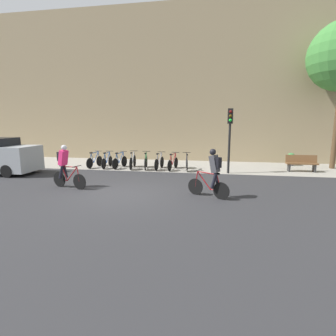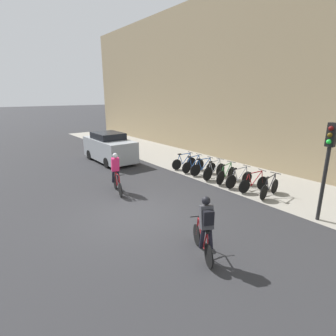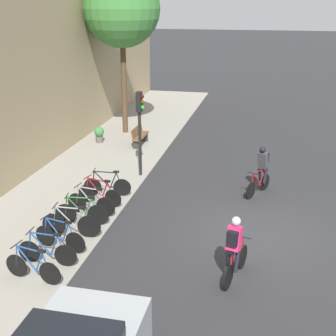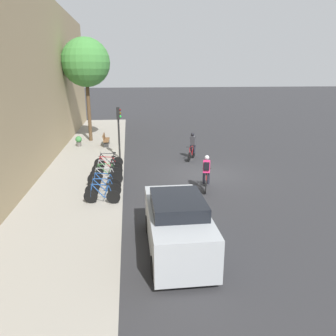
{
  "view_description": "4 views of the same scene",
  "coord_description": "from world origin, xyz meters",
  "px_view_note": "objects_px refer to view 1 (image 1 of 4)",
  "views": [
    {
      "loc": [
        3.27,
        -9.02,
        2.65
      ],
      "look_at": [
        1.54,
        1.12,
        0.84
      ],
      "focal_mm": 28.0,
      "sensor_mm": 36.0,
      "label": 1
    },
    {
      "loc": [
        7.49,
        -4.33,
        4.17
      ],
      "look_at": [
        -0.14,
        1.54,
        1.46
      ],
      "focal_mm": 28.0,
      "sensor_mm": 36.0,
      "label": 2
    },
    {
      "loc": [
        -12.63,
        -0.02,
        6.57
      ],
      "look_at": [
        1.46,
        3.08,
        1.36
      ],
      "focal_mm": 50.0,
      "sensor_mm": 36.0,
      "label": 3
    },
    {
      "loc": [
        -17.03,
        4.1,
        5.53
      ],
      "look_at": [
        -1.08,
        2.2,
        0.75
      ],
      "focal_mm": 35.0,
      "sensor_mm": 36.0,
      "label": 4
    }
  ],
  "objects_px": {
    "parked_bike_1": "(107,161)",
    "bench": "(302,163)",
    "parked_bike_2": "(120,161)",
    "cyclist_grey": "(213,172)",
    "parked_bike_7": "(187,163)",
    "parked_bike_5": "(159,162)",
    "cyclist_pink": "(65,165)",
    "traffic_light_pole": "(230,129)",
    "parked_bike_4": "(146,162)",
    "parked_bike_6": "(173,163)",
    "potted_plant": "(291,159)",
    "parked_bike_0": "(95,161)",
    "parked_bike_3": "(133,161)"
  },
  "relations": [
    {
      "from": "cyclist_pink",
      "to": "parked_bike_0",
      "type": "xyz_separation_m",
      "value": [
        -1.01,
        4.82,
        -0.57
      ]
    },
    {
      "from": "cyclist_pink",
      "to": "parked_bike_2",
      "type": "bearing_deg",
      "value": 83.49
    },
    {
      "from": "cyclist_grey",
      "to": "traffic_light_pole",
      "type": "distance_m",
      "value": 4.95
    },
    {
      "from": "parked_bike_4",
      "to": "parked_bike_7",
      "type": "relative_size",
      "value": 0.99
    },
    {
      "from": "cyclist_grey",
      "to": "parked_bike_2",
      "type": "height_order",
      "value": "cyclist_grey"
    },
    {
      "from": "parked_bike_1",
      "to": "bench",
      "type": "distance_m",
      "value": 10.86
    },
    {
      "from": "parked_bike_4",
      "to": "parked_bike_5",
      "type": "relative_size",
      "value": 1.0
    },
    {
      "from": "cyclist_pink",
      "to": "parked_bike_5",
      "type": "relative_size",
      "value": 1.04
    },
    {
      "from": "cyclist_pink",
      "to": "parked_bike_4",
      "type": "xyz_separation_m",
      "value": [
        2.12,
        4.83,
        -0.54
      ]
    },
    {
      "from": "cyclist_pink",
      "to": "parked_bike_6",
      "type": "height_order",
      "value": "cyclist_pink"
    },
    {
      "from": "parked_bike_4",
      "to": "bench",
      "type": "distance_m",
      "value": 8.51
    },
    {
      "from": "cyclist_pink",
      "to": "parked_bike_4",
      "type": "height_order",
      "value": "cyclist_pink"
    },
    {
      "from": "bench",
      "to": "parked_bike_6",
      "type": "bearing_deg",
      "value": -175.45
    },
    {
      "from": "cyclist_grey",
      "to": "parked_bike_5",
      "type": "relative_size",
      "value": 1.04
    },
    {
      "from": "parked_bike_2",
      "to": "parked_bike_4",
      "type": "distance_m",
      "value": 1.57
    },
    {
      "from": "parked_bike_4",
      "to": "parked_bike_6",
      "type": "distance_m",
      "value": 1.56
    },
    {
      "from": "parked_bike_1",
      "to": "traffic_light_pole",
      "type": "bearing_deg",
      "value": -4.98
    },
    {
      "from": "cyclist_pink",
      "to": "parked_bike_2",
      "type": "relative_size",
      "value": 1.09
    },
    {
      "from": "parked_bike_2",
      "to": "parked_bike_3",
      "type": "height_order",
      "value": "parked_bike_3"
    },
    {
      "from": "potted_plant",
      "to": "parked_bike_5",
      "type": "bearing_deg",
      "value": -161.5
    },
    {
      "from": "parked_bike_2",
      "to": "parked_bike_7",
      "type": "height_order",
      "value": "parked_bike_7"
    },
    {
      "from": "parked_bike_5",
      "to": "bench",
      "type": "height_order",
      "value": "parked_bike_5"
    },
    {
      "from": "potted_plant",
      "to": "bench",
      "type": "bearing_deg",
      "value": -90.33
    },
    {
      "from": "traffic_light_pole",
      "to": "bench",
      "type": "height_order",
      "value": "traffic_light_pole"
    },
    {
      "from": "cyclist_grey",
      "to": "parked_bike_5",
      "type": "distance_m",
      "value": 6.11
    },
    {
      "from": "parked_bike_3",
      "to": "potted_plant",
      "type": "bearing_deg",
      "value": 15.54
    },
    {
      "from": "cyclist_grey",
      "to": "bench",
      "type": "bearing_deg",
      "value": 51.07
    },
    {
      "from": "parked_bike_0",
      "to": "parked_bike_6",
      "type": "height_order",
      "value": "parked_bike_6"
    },
    {
      "from": "cyclist_grey",
      "to": "parked_bike_7",
      "type": "bearing_deg",
      "value": 105.11
    },
    {
      "from": "parked_bike_1",
      "to": "parked_bike_2",
      "type": "distance_m",
      "value": 0.78
    },
    {
      "from": "parked_bike_3",
      "to": "potted_plant",
      "type": "height_order",
      "value": "parked_bike_3"
    },
    {
      "from": "cyclist_pink",
      "to": "parked_bike_7",
      "type": "distance_m",
      "value": 6.6
    },
    {
      "from": "parked_bike_5",
      "to": "traffic_light_pole",
      "type": "relative_size",
      "value": 0.51
    },
    {
      "from": "cyclist_grey",
      "to": "potted_plant",
      "type": "height_order",
      "value": "cyclist_grey"
    },
    {
      "from": "parked_bike_6",
      "to": "potted_plant",
      "type": "height_order",
      "value": "parked_bike_6"
    },
    {
      "from": "parked_bike_2",
      "to": "parked_bike_5",
      "type": "xyz_separation_m",
      "value": [
        2.35,
        -0.0,
        0.01
      ]
    },
    {
      "from": "parked_bike_0",
      "to": "parked_bike_5",
      "type": "xyz_separation_m",
      "value": [
        3.91,
        0.0,
        0.01
      ]
    },
    {
      "from": "parked_bike_5",
      "to": "bench",
      "type": "bearing_deg",
      "value": 4.08
    },
    {
      "from": "cyclist_pink",
      "to": "parked_bike_7",
      "type": "bearing_deg",
      "value": 47.19
    },
    {
      "from": "parked_bike_4",
      "to": "parked_bike_0",
      "type": "bearing_deg",
      "value": -179.98
    },
    {
      "from": "parked_bike_3",
      "to": "parked_bike_2",
      "type": "bearing_deg",
      "value": -179.97
    },
    {
      "from": "parked_bike_4",
      "to": "cyclist_grey",
      "type": "bearing_deg",
      "value": -54.48
    },
    {
      "from": "bench",
      "to": "potted_plant",
      "type": "xyz_separation_m",
      "value": [
        0.01,
        2.03,
        -0.03
      ]
    },
    {
      "from": "parked_bike_4",
      "to": "parked_bike_6",
      "type": "bearing_deg",
      "value": -0.05
    },
    {
      "from": "cyclist_grey",
      "to": "parked_bike_3",
      "type": "xyz_separation_m",
      "value": [
        -4.56,
        5.29,
        -0.54
      ]
    },
    {
      "from": "parked_bike_2",
      "to": "bench",
      "type": "bearing_deg",
      "value": 3.13
    },
    {
      "from": "parked_bike_2",
      "to": "parked_bike_5",
      "type": "relative_size",
      "value": 0.96
    },
    {
      "from": "parked_bike_3",
      "to": "parked_bike_4",
      "type": "height_order",
      "value": "parked_bike_3"
    },
    {
      "from": "parked_bike_3",
      "to": "parked_bike_7",
      "type": "relative_size",
      "value": 1.04
    },
    {
      "from": "parked_bike_0",
      "to": "parked_bike_2",
      "type": "height_order",
      "value": "parked_bike_2"
    }
  ]
}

